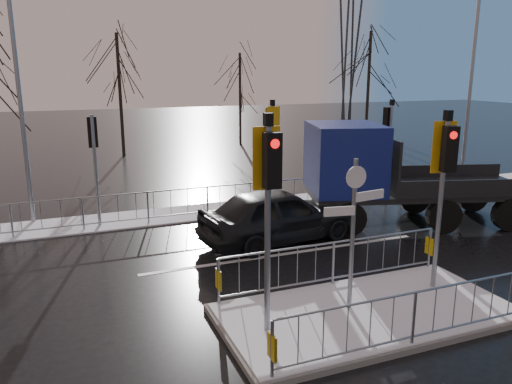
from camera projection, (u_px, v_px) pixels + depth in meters
name	position (u px, v px, depth m)	size (l,w,h in m)	color
ground	(367.00, 316.00, 10.11)	(120.00, 120.00, 0.00)	black
snow_verge	(230.00, 209.00, 17.86)	(30.00, 2.00, 0.04)	white
lane_markings	(376.00, 323.00, 9.80)	(8.00, 11.38, 0.01)	silver
traffic_island	(367.00, 298.00, 10.02)	(6.00, 3.04, 4.15)	#62615D
far_kerb_fixtures	(242.00, 184.00, 17.27)	(18.00, 0.65, 3.83)	gray
car_far_lane	(278.00, 215.00, 14.37)	(1.88, 4.67, 1.59)	black
flatbed_truck	(375.00, 172.00, 15.81)	(7.42, 4.39, 3.24)	black
tree_far_a	(119.00, 71.00, 28.10)	(3.75, 3.75, 7.08)	black
tree_far_b	(240.00, 81.00, 32.94)	(3.25, 3.25, 6.14)	black
tree_far_c	(369.00, 66.00, 32.88)	(4.00, 4.00, 7.55)	black
street_lamp_right	(472.00, 82.00, 20.54)	(1.25, 0.18, 8.00)	gray
street_lamp_left	(21.00, 82.00, 15.31)	(1.25, 0.18, 8.20)	gray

